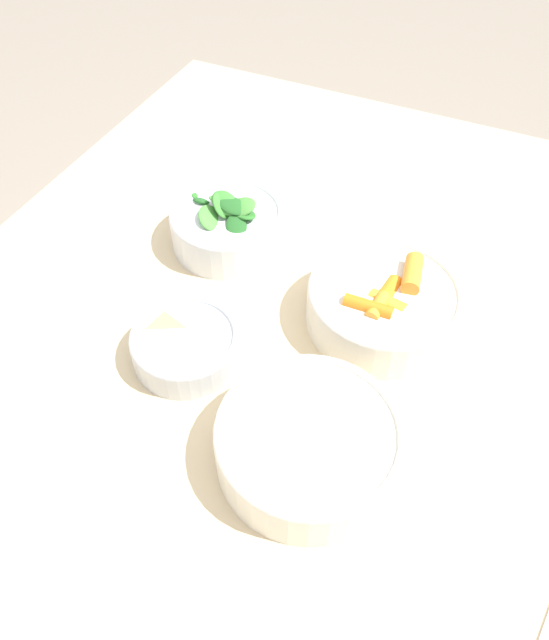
# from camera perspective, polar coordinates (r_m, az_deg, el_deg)

# --- Properties ---
(ground_plane) EXTENTS (10.00, 10.00, 0.00)m
(ground_plane) POSITION_cam_1_polar(r_m,az_deg,el_deg) (1.41, -0.03, -21.19)
(ground_plane) COLOR gray
(dining_table) EXTENTS (1.20, 0.91, 0.73)m
(dining_table) POSITION_cam_1_polar(r_m,az_deg,el_deg) (0.85, -0.05, -6.37)
(dining_table) COLOR beige
(dining_table) RESTS_ON ground_plane
(bowl_carrots) EXTENTS (0.19, 0.19, 0.07)m
(bowl_carrots) POSITION_cam_1_polar(r_m,az_deg,el_deg) (0.78, 9.97, 1.49)
(bowl_carrots) COLOR silver
(bowl_carrots) RESTS_ON dining_table
(bowl_greens) EXTENTS (0.16, 0.16, 0.09)m
(bowl_greens) POSITION_cam_1_polar(r_m,az_deg,el_deg) (0.88, -4.30, 8.73)
(bowl_greens) COLOR silver
(bowl_greens) RESTS_ON dining_table
(bowl_beans_hotdog) EXTENTS (0.19, 0.19, 0.06)m
(bowl_beans_hotdog) POSITION_cam_1_polar(r_m,az_deg,el_deg) (0.65, 3.13, -11.32)
(bowl_beans_hotdog) COLOR silver
(bowl_beans_hotdog) RESTS_ON dining_table
(bowl_cookies) EXTENTS (0.13, 0.13, 0.04)m
(bowl_cookies) POSITION_cam_1_polar(r_m,az_deg,el_deg) (0.74, -8.10, -2.20)
(bowl_cookies) COLOR silver
(bowl_cookies) RESTS_ON dining_table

